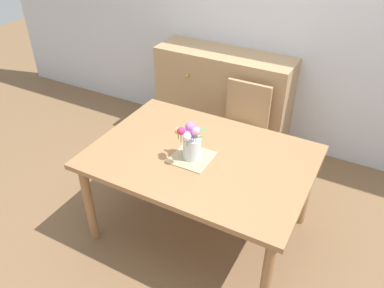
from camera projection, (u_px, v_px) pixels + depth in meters
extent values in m
plane|color=brown|center=(200.00, 228.00, 3.21)|extent=(12.00, 12.00, 0.00)
cube|color=silver|center=(281.00, 10.00, 3.57)|extent=(7.00, 0.10, 2.80)
cube|color=#9E7047|center=(201.00, 157.00, 2.79)|extent=(1.58, 1.12, 0.04)
cylinder|color=#9E7047|center=(89.00, 203.00, 2.94)|extent=(0.07, 0.07, 0.72)
cylinder|color=#9E7047|center=(266.00, 279.00, 2.38)|extent=(0.07, 0.07, 0.72)
cylinder|color=#9E7047|center=(157.00, 142.00, 3.63)|extent=(0.07, 0.07, 0.72)
cylinder|color=#9E7047|center=(307.00, 189.00, 3.07)|extent=(0.07, 0.07, 0.72)
cube|color=tan|center=(238.00, 134.00, 3.55)|extent=(0.42, 0.42, 0.04)
cylinder|color=tan|center=(247.00, 171.00, 3.48)|extent=(0.04, 0.04, 0.44)
cylinder|color=tan|center=(212.00, 160.00, 3.63)|extent=(0.04, 0.04, 0.44)
cylinder|color=tan|center=(261.00, 151.00, 3.75)|extent=(0.04, 0.04, 0.44)
cylinder|color=tan|center=(227.00, 141.00, 3.89)|extent=(0.04, 0.04, 0.44)
cube|color=tan|center=(248.00, 104.00, 3.56)|extent=(0.42, 0.04, 0.42)
cube|color=tan|center=(223.00, 98.00, 4.05)|extent=(1.40, 0.44, 1.00)
sphere|color=#B7933D|center=(187.00, 76.00, 3.84)|extent=(0.04, 0.04, 0.04)
sphere|color=#B7933D|center=(243.00, 89.00, 3.61)|extent=(0.04, 0.04, 0.04)
sphere|color=#B7933D|center=(187.00, 111.00, 4.07)|extent=(0.04, 0.04, 0.04)
sphere|color=#B7933D|center=(240.00, 125.00, 3.83)|extent=(0.04, 0.04, 0.04)
cube|color=tan|center=(192.00, 157.00, 2.75)|extent=(0.28, 0.28, 0.01)
cylinder|color=silver|center=(192.00, 148.00, 2.70)|extent=(0.13, 0.13, 0.16)
sphere|color=#EFD14C|center=(178.00, 131.00, 2.63)|extent=(0.05, 0.05, 0.05)
cylinder|color=#478438|center=(178.00, 135.00, 2.65)|extent=(0.01, 0.01, 0.07)
sphere|color=#B266C6|center=(194.00, 134.00, 2.66)|extent=(0.06, 0.06, 0.06)
cylinder|color=#478438|center=(194.00, 136.00, 2.67)|extent=(0.01, 0.01, 0.03)
sphere|color=#D12D66|center=(181.00, 131.00, 2.58)|extent=(0.06, 0.06, 0.06)
cylinder|color=#478438|center=(181.00, 137.00, 2.61)|extent=(0.01, 0.01, 0.09)
sphere|color=white|center=(187.00, 137.00, 2.55)|extent=(0.06, 0.06, 0.06)
cylinder|color=#478438|center=(187.00, 142.00, 2.57)|extent=(0.01, 0.01, 0.08)
sphere|color=#B266C6|center=(194.00, 131.00, 2.58)|extent=(0.05, 0.05, 0.05)
cylinder|color=#478438|center=(194.00, 137.00, 2.61)|extent=(0.01, 0.01, 0.09)
sphere|color=#B266C6|center=(187.00, 134.00, 2.65)|extent=(0.07, 0.07, 0.07)
cylinder|color=#478438|center=(187.00, 137.00, 2.66)|extent=(0.01, 0.01, 0.03)
sphere|color=#EA9EBC|center=(196.00, 131.00, 2.57)|extent=(0.06, 0.06, 0.06)
cylinder|color=#478438|center=(196.00, 137.00, 2.59)|extent=(0.01, 0.01, 0.10)
sphere|color=#B266C6|center=(197.00, 130.00, 2.64)|extent=(0.05, 0.05, 0.05)
cylinder|color=#478438|center=(197.00, 134.00, 2.65)|extent=(0.01, 0.01, 0.07)
sphere|color=#B266C6|center=(190.00, 127.00, 2.65)|extent=(0.07, 0.07, 0.07)
cylinder|color=#478438|center=(190.00, 132.00, 2.67)|extent=(0.01, 0.01, 0.08)
ellipsoid|color=#478438|center=(203.00, 129.00, 2.68)|extent=(0.05, 0.07, 0.02)
ellipsoid|color=#478438|center=(200.00, 137.00, 2.67)|extent=(0.07, 0.07, 0.01)
ellipsoid|color=#478438|center=(180.00, 133.00, 2.70)|extent=(0.07, 0.03, 0.02)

